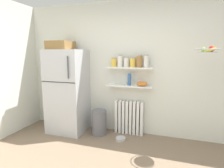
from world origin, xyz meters
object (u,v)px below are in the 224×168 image
object	(u,v)px
vase	(129,79)
hanging_fruit_basket	(208,50)
shelf_bowl	(142,84)
storage_jar_5	(146,61)
storage_jar_1	(120,61)
radiator	(129,117)
storage_jar_4	(139,61)
storage_jar_3	(133,62)
storage_jar_0	(114,62)
refrigerator	(67,90)
pet_food_bowl	(121,139)
storage_jar_2	(126,62)
trash_bin	(99,122)

from	to	relation	value
vase	hanging_fruit_basket	world-z (taller)	hanging_fruit_basket
shelf_bowl	storage_jar_5	bearing A→B (deg)	0.00
storage_jar_1	storage_jar_5	bearing A→B (deg)	0.00
radiator	vase	size ratio (longest dim) A/B	2.93
radiator	storage_jar_4	xyz separation A→B (m)	(0.19, -0.03, 1.12)
storage_jar_3	storage_jar_1	bearing A→B (deg)	180.00
storage_jar_5	storage_jar_0	bearing A→B (deg)	180.00
refrigerator	pet_food_bowl	bearing A→B (deg)	-5.12
storage_jar_3	hanging_fruit_basket	world-z (taller)	hanging_fruit_basket
storage_jar_0	storage_jar_2	size ratio (longest dim) A/B	0.93
shelf_bowl	refrigerator	bearing A→B (deg)	-172.05
storage_jar_1	storage_jar_2	xyz separation A→B (m)	(0.12, -0.00, -0.02)
storage_jar_3	vase	size ratio (longest dim) A/B	0.82
shelf_bowl	storage_jar_1	bearing A→B (deg)	180.00
storage_jar_3	trash_bin	world-z (taller)	storage_jar_3
shelf_bowl	pet_food_bowl	world-z (taller)	shelf_bowl
storage_jar_2	trash_bin	size ratio (longest dim) A/B	0.39
storage_jar_1	trash_bin	size ratio (longest dim) A/B	0.47
vase	storage_jar_0	bearing A→B (deg)	180.00
storage_jar_1	storage_jar_3	size ratio (longest dim) A/B	1.24
storage_jar_0	shelf_bowl	bearing A→B (deg)	-0.00
pet_food_bowl	hanging_fruit_basket	distance (m)	2.10
storage_jar_1	pet_food_bowl	xyz separation A→B (m)	(0.11, -0.31, -1.43)
hanging_fruit_basket	storage_jar_0	bearing A→B (deg)	166.82
vase	storage_jar_2	bearing A→B (deg)	-180.00
storage_jar_1	storage_jar_4	xyz separation A→B (m)	(0.37, 0.00, -0.00)
storage_jar_0	storage_jar_3	bearing A→B (deg)	-0.00
storage_jar_3	hanging_fruit_basket	size ratio (longest dim) A/B	0.53
storage_jar_4	storage_jar_5	xyz separation A→B (m)	(0.12, 0.00, 0.00)
storage_jar_0	storage_jar_2	world-z (taller)	storage_jar_2
storage_jar_4	vase	size ratio (longest dim) A/B	1.01
storage_jar_1	shelf_bowl	world-z (taller)	storage_jar_1
shelf_bowl	trash_bin	world-z (taller)	shelf_bowl
shelf_bowl	hanging_fruit_basket	size ratio (longest dim) A/B	0.56
storage_jar_0	storage_jar_2	distance (m)	0.25
trash_bin	hanging_fruit_basket	distance (m)	2.30
pet_food_bowl	storage_jar_4	bearing A→B (deg)	49.61
refrigerator	radiator	distance (m)	1.37
storage_jar_5	shelf_bowl	size ratio (longest dim) A/B	1.20
refrigerator	shelf_bowl	size ratio (longest dim) A/B	9.34
refrigerator	storage_jar_4	world-z (taller)	refrigerator
storage_jar_2	trash_bin	bearing A→B (deg)	-158.53
storage_jar_0	storage_jar_4	xyz separation A→B (m)	(0.50, -0.00, 0.03)
storage_jar_1	pet_food_bowl	world-z (taller)	storage_jar_1
radiator	refrigerator	bearing A→B (deg)	-169.16
radiator	storage_jar_4	distance (m)	1.14
storage_jar_3	radiator	bearing A→B (deg)	154.21
refrigerator	pet_food_bowl	distance (m)	1.44
refrigerator	trash_bin	size ratio (longest dim) A/B	3.75
storage_jar_0	storage_jar_1	world-z (taller)	storage_jar_1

